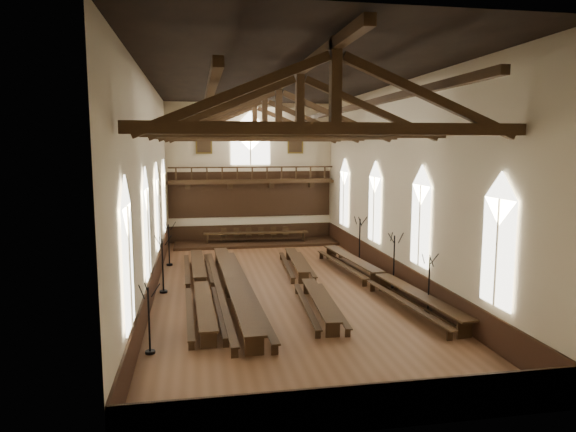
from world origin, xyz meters
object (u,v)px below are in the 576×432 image
Objects in this scene: dais at (256,243)px; candelabrum_right_near at (428,295)px; refectory_row_c at (307,279)px; candelabrum_left_mid at (163,275)px; high_table at (256,234)px; refectory_row_d at (380,277)px; refectory_row_b at (233,283)px; candelabrum_left_far at (169,252)px; candelabrum_left_near at (149,332)px; refectory_row_a at (201,283)px; candelabrum_right_mid at (394,271)px; candelabrum_right_far at (359,249)px.

candelabrum_right_near is at bearing -71.67° from dais.
refectory_row_c is 6.88m from candelabrum_left_mid.
refectory_row_d is at bearing -69.15° from high_table.
candelabrum_left_far is at bearing 115.26° from refectory_row_b.
candelabrum_left_far is at bearing 137.57° from refectory_row_c.
candelabrum_left_mid is (0.00, 7.34, 0.10)m from candelabrum_left_near.
high_table is 7.94m from candelabrum_left_far.
refectory_row_b is 8.80m from candelabrum_right_near.
refectory_row_a is 5.11m from refectory_row_c.
dais is 4.71× the size of candelabrum_left_near.
refectory_row_d is at bearing -8.46° from refectory_row_c.
candelabrum_right_mid is at bearing -7.70° from refectory_row_c.
candelabrum_right_far is (0.00, 9.24, 0.10)m from candelabrum_right_near.
candelabrum_left_mid is at bearing 156.01° from candelabrum_right_near.
refectory_row_c is 1.20× the size of dais.
refectory_row_c is at bearing -131.47° from candelabrum_right_far.
candelabrum_left_near is (-1.75, -6.80, 0.22)m from refectory_row_a.
candelabrum_right_mid is (0.69, -0.04, 0.28)m from refectory_row_d.
refectory_row_b is 5.45× the size of candelabrum_right_mid.
candelabrum_right_near is at bearing 12.19° from candelabrum_left_near.
candelabrum_left_far is 15.42m from candelabrum_right_near.
candelabrum_left_mid is (-10.41, 1.03, 0.28)m from refectory_row_d.
high_table is at bearing 78.38° from refectory_row_b.
candelabrum_right_mid is at bearing -3.71° from refectory_row_d.
refectory_row_a is 1.24× the size of dais.
candelabrum_left_far is (-0.00, 5.76, -0.06)m from candelabrum_left_mid.
candelabrum_right_far is at bearing 34.12° from refectory_row_b.
refectory_row_a is 8.68m from refectory_row_d.
high_table is 13.44m from candelabrum_right_mid.
candelabrum_left_far is at bearing -136.31° from high_table.
candelabrum_right_near is at bearing -80.06° from refectory_row_d.
candelabrum_right_far is (5.36, -6.95, 0.76)m from dais.
refectory_row_d is at bearing -3.26° from refectory_row_a.
refectory_row_c is 6.42m from candelabrum_right_far.
refectory_row_c is at bearing 172.30° from candelabrum_right_mid.
refectory_row_b is at bearing -101.62° from dais.
dais is 13.46m from candelabrum_right_mid.
candelabrum_left_far reaches higher than refectory_row_a.
refectory_row_c is 6.15m from candelabrum_right_near.
dais is (3.99, 11.78, -0.43)m from refectory_row_a.
refectory_row_d is 5.86× the size of candelabrum_right_near.
candelabrum_right_far reaches higher than candelabrum_right_mid.
refectory_row_d is 6.05× the size of candelabrum_left_near.
candelabrum_left_near reaches higher than refectory_row_c.
refectory_row_a is 5.12× the size of candelabrum_right_mid.
candelabrum_left_far is at bearing 136.04° from candelabrum_right_near.
refectory_row_a is 9.37m from candelabrum_right_mid.
candelabrum_right_mid reaches higher than dais.
candelabrum_left_far is 13.04m from candelabrum_right_mid.
candelabrum_right_near reaches higher than high_table.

